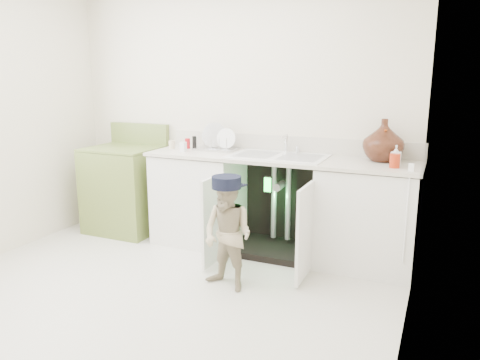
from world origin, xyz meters
The scene contains 5 objects.
ground centered at (0.00, 0.00, 0.00)m, with size 3.50×3.50×0.00m, color beige.
room_shell centered at (0.00, 0.00, 1.25)m, with size 6.00×5.50×1.26m.
counter_run centered at (0.59, 1.21, 0.48)m, with size 2.44×1.02×1.25m.
avocado_stove centered at (-1.12, 1.18, 0.46)m, with size 0.71×0.65×1.10m.
repair_worker centered at (0.46, 0.34, 0.45)m, with size 0.49×0.74×0.88m.
Camera 1 is at (1.89, -2.69, 1.61)m, focal length 35.00 mm.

